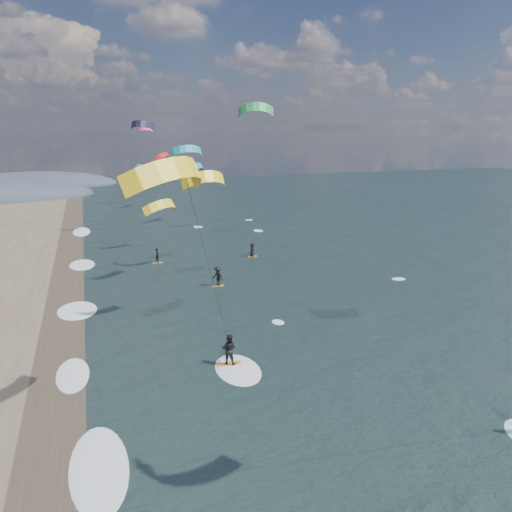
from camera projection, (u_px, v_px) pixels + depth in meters
name	position (u px, v px, depth m)	size (l,w,h in m)	color
ground	(385.00, 511.00, 18.58)	(260.00, 260.00, 0.00)	black
wet_sand_strip	(53.00, 425.00, 24.02)	(3.00, 240.00, 0.00)	#382D23
kitesurfer_near_b	(202.00, 240.00, 23.20)	(7.28, 9.26, 13.37)	#C67E23
far_kitesurfers	(218.00, 265.00, 48.52)	(11.44, 10.71, 1.82)	#C67E23
bg_kite_field	(174.00, 153.00, 64.18)	(12.83, 71.10, 9.96)	black
shoreline_surf	(80.00, 376.00, 28.75)	(2.40, 79.40, 0.11)	white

